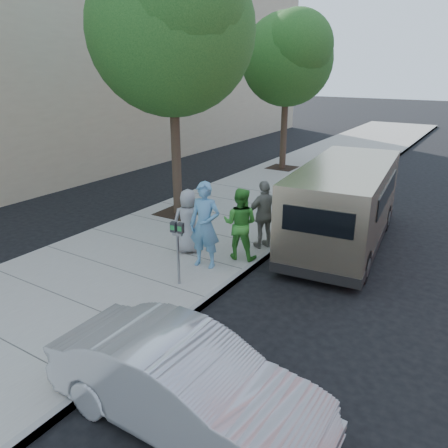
{
  "coord_description": "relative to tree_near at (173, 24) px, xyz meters",
  "views": [
    {
      "loc": [
        5.81,
        -7.78,
        4.48
      ],
      "look_at": [
        0.85,
        0.09,
        1.1
      ],
      "focal_mm": 35.0,
      "sensor_mm": 36.0,
      "label": 1
    }
  ],
  "objects": [
    {
      "name": "ground",
      "position": [
        2.25,
        -2.4,
        -5.55
      ],
      "size": [
        120.0,
        120.0,
        0.0
      ],
      "primitive_type": "plane",
      "color": "black",
      "rests_on": "ground"
    },
    {
      "name": "sidewalk",
      "position": [
        1.25,
        -2.4,
        -5.47
      ],
      "size": [
        5.0,
        60.0,
        0.15
      ],
      "primitive_type": "cube",
      "color": "gray",
      "rests_on": "ground"
    },
    {
      "name": "curb_face",
      "position": [
        3.69,
        -2.4,
        -5.47
      ],
      "size": [
        0.12,
        60.0,
        0.16
      ],
      "primitive_type": "cube",
      "color": "gray",
      "rests_on": "ground"
    },
    {
      "name": "tree_near",
      "position": [
        0.0,
        0.0,
        0.0
      ],
      "size": [
        4.62,
        4.6,
        7.53
      ],
      "color": "black",
      "rests_on": "sidewalk"
    },
    {
      "name": "tree_far",
      "position": [
        -0.0,
        7.6,
        -0.66
      ],
      "size": [
        3.92,
        3.8,
        6.49
      ],
      "color": "black",
      "rests_on": "sidewalk"
    },
    {
      "name": "parking_meter",
      "position": [
        2.87,
        -3.72,
        -4.41
      ],
      "size": [
        0.29,
        0.14,
        1.37
      ],
      "rotation": [
        0.0,
        0.0,
        0.15
      ],
      "color": "gray",
      "rests_on": "sidewalk"
    },
    {
      "name": "van",
      "position": [
        4.96,
        0.56,
        -4.4
      ],
      "size": [
        2.5,
        5.99,
        2.16
      ],
      "rotation": [
        0.0,
        0.0,
        0.1
      ],
      "color": "#C1AE8B",
      "rests_on": "ground"
    },
    {
      "name": "sedan",
      "position": [
        5.21,
        -6.58,
        -4.91
      ],
      "size": [
        3.87,
        1.39,
        1.27
      ],
      "primitive_type": "imported",
      "rotation": [
        0.0,
        0.0,
        1.58
      ],
      "color": "#B4B7BB",
      "rests_on": "ground"
    },
    {
      "name": "person_officer",
      "position": [
        2.83,
        -2.69,
        -4.41
      ],
      "size": [
        0.79,
        0.6,
        1.97
      ],
      "primitive_type": "imported",
      "rotation": [
        0.0,
        0.0,
        0.19
      ],
      "color": "#5893BC",
      "rests_on": "sidewalk"
    },
    {
      "name": "person_green_shirt",
      "position": [
        3.27,
        -1.88,
        -4.54
      ],
      "size": [
        0.96,
        0.82,
        1.72
      ],
      "primitive_type": "imported",
      "rotation": [
        0.0,
        0.0,
        3.36
      ],
      "color": "green",
      "rests_on": "sidewalk"
    },
    {
      "name": "person_gray_shirt",
      "position": [
        2.03,
        -2.23,
        -4.61
      ],
      "size": [
        0.91,
        0.88,
        1.58
      ],
      "primitive_type": "imported",
      "rotation": [
        0.0,
        0.0,
        3.84
      ],
      "color": "gray",
      "rests_on": "sidewalk"
    },
    {
      "name": "person_striped_polo",
      "position": [
        3.45,
        -1.0,
        -4.54
      ],
      "size": [
        0.89,
        1.08,
        1.72
      ],
      "primitive_type": "imported",
      "rotation": [
        0.0,
        0.0,
        4.15
      ],
      "color": "gray",
      "rests_on": "sidewalk"
    }
  ]
}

